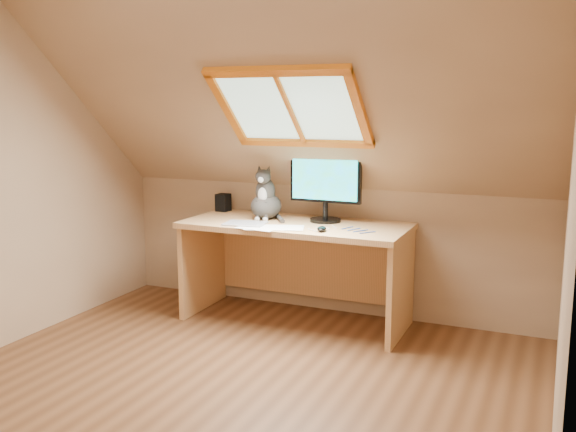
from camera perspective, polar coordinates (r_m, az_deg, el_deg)
The scene contains 10 objects.
ground at distance 3.80m, azimuth -6.23°, elevation -15.81°, with size 3.50×3.50×0.00m, color brown.
room_shell at distance 3.35m, azimuth -7.49°, elevation 6.14°, with size 3.52×3.52×2.41m.
desk at distance 4.90m, azimuth 0.99°, elevation -3.12°, with size 1.69×0.74×0.77m.
monitor at distance 4.80m, azimuth 3.35°, elevation 2.94°, with size 0.55×0.23×0.51m.
cat at distance 4.93m, azimuth -2.00°, elevation 1.47°, with size 0.25×0.30×0.42m.
desk_speaker at distance 5.33m, azimuth -5.78°, elevation 1.21°, with size 0.10×0.10×0.14m, color black.
graphics_tablet at distance 4.73m, azimuth -3.83°, elevation -0.68°, with size 0.30×0.21×0.01m, color #B2B2B7.
mouse at distance 4.48m, azimuth 3.02°, elevation -1.15°, with size 0.06×0.11×0.04m, color black.
papers at distance 4.59m, azimuth -1.58°, elevation -1.05°, with size 0.35×0.30×0.01m.
cables at distance 4.54m, azimuth 4.97°, elevation -1.20°, with size 0.51×0.26×0.01m.
Camera 1 is at (1.72, -2.96, 1.65)m, focal length 40.00 mm.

